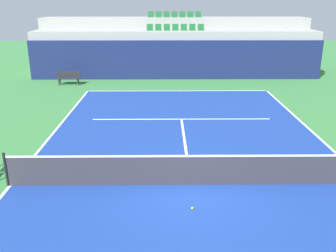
# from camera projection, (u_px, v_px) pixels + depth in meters

# --- Properties ---
(ground_plane) EXTENTS (80.00, 80.00, 0.00)m
(ground_plane) POSITION_uv_depth(u_px,v_px,m) (191.00, 185.00, 11.16)
(ground_plane) COLOR #387A3D
(court_surface) EXTENTS (11.00, 24.00, 0.01)m
(court_surface) POSITION_uv_depth(u_px,v_px,m) (191.00, 185.00, 11.16)
(court_surface) COLOR navy
(court_surface) RESTS_ON ground_plane
(baseline_far) EXTENTS (11.00, 0.10, 0.00)m
(baseline_far) POSITION_uv_depth(u_px,v_px,m) (177.00, 91.00, 22.45)
(baseline_far) COLOR white
(baseline_far) RESTS_ON court_surface
(sideline_left) EXTENTS (0.10, 24.00, 0.00)m
(sideline_left) POSITION_uv_depth(u_px,v_px,m) (10.00, 186.00, 11.10)
(sideline_left) COLOR white
(sideline_left) RESTS_ON court_surface
(service_line_far) EXTENTS (8.26, 0.10, 0.00)m
(service_line_far) POSITION_uv_depth(u_px,v_px,m) (181.00, 119.00, 17.20)
(service_line_far) COLOR white
(service_line_far) RESTS_ON court_surface
(centre_service_line) EXTENTS (0.10, 6.40, 0.00)m
(centre_service_line) POSITION_uv_depth(u_px,v_px,m) (185.00, 145.00, 14.18)
(centre_service_line) COLOR white
(centre_service_line) RESTS_ON court_surface
(back_wall) EXTENTS (20.03, 0.30, 2.64)m
(back_wall) POSITION_uv_depth(u_px,v_px,m) (176.00, 60.00, 25.38)
(back_wall) COLOR navy
(back_wall) RESTS_ON ground_plane
(stands_tier_lower) EXTENTS (20.03, 2.40, 3.19)m
(stands_tier_lower) POSITION_uv_depth(u_px,v_px,m) (175.00, 53.00, 26.57)
(stands_tier_lower) COLOR #9E9E99
(stands_tier_lower) RESTS_ON ground_plane
(stands_tier_upper) EXTENTS (20.03, 2.40, 3.97)m
(stands_tier_upper) POSITION_uv_depth(u_px,v_px,m) (174.00, 44.00, 28.71)
(stands_tier_upper) COLOR #9E9E99
(stands_tier_upper) RESTS_ON ground_plane
(seating_row_lower) EXTENTS (4.06, 0.44, 0.44)m
(seating_row_lower) POSITION_uv_depth(u_px,v_px,m) (175.00, 29.00, 26.09)
(seating_row_lower) COLOR #1E6633
(seating_row_lower) RESTS_ON stands_tier_lower
(seating_row_upper) EXTENTS (4.06, 0.44, 0.44)m
(seating_row_upper) POSITION_uv_depth(u_px,v_px,m) (175.00, 16.00, 28.11)
(seating_row_upper) COLOR #1E6633
(seating_row_upper) RESTS_ON stands_tier_upper
(tennis_net) EXTENTS (11.08, 0.08, 1.07)m
(tennis_net) POSITION_uv_depth(u_px,v_px,m) (191.00, 170.00, 10.99)
(tennis_net) COLOR black
(tennis_net) RESTS_ON court_surface
(player_bench) EXTENTS (1.50, 0.40, 0.85)m
(player_bench) POSITION_uv_depth(u_px,v_px,m) (69.00, 77.00, 24.00)
(player_bench) COLOR #232328
(player_bench) RESTS_ON ground_plane
(tennis_ball_0) EXTENTS (0.07, 0.07, 0.07)m
(tennis_ball_0) POSITION_uv_depth(u_px,v_px,m) (192.00, 208.00, 9.85)
(tennis_ball_0) COLOR #CCE033
(tennis_ball_0) RESTS_ON court_surface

